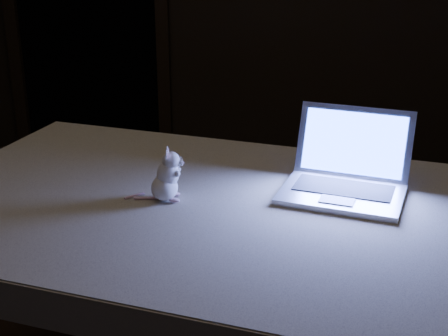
# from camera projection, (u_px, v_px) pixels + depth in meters

# --- Properties ---
(table) EXTENTS (1.58, 1.20, 0.76)m
(table) POSITION_uv_depth(u_px,v_px,m) (202.00, 326.00, 1.85)
(table) COLOR black
(table) RESTS_ON floor
(tablecloth) EXTENTS (1.71, 1.34, 0.09)m
(tablecloth) POSITION_uv_depth(u_px,v_px,m) (227.00, 217.00, 1.72)
(tablecloth) COLOR beige
(tablecloth) RESTS_ON table
(laptop) EXTENTS (0.38, 0.35, 0.22)m
(laptop) POSITION_uv_depth(u_px,v_px,m) (344.00, 160.00, 1.69)
(laptop) COLOR silver
(laptop) RESTS_ON tablecloth
(plush_mouse) EXTENTS (0.11, 0.11, 0.14)m
(plush_mouse) POSITION_uv_depth(u_px,v_px,m) (164.00, 175.00, 1.69)
(plush_mouse) COLOR white
(plush_mouse) RESTS_ON tablecloth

